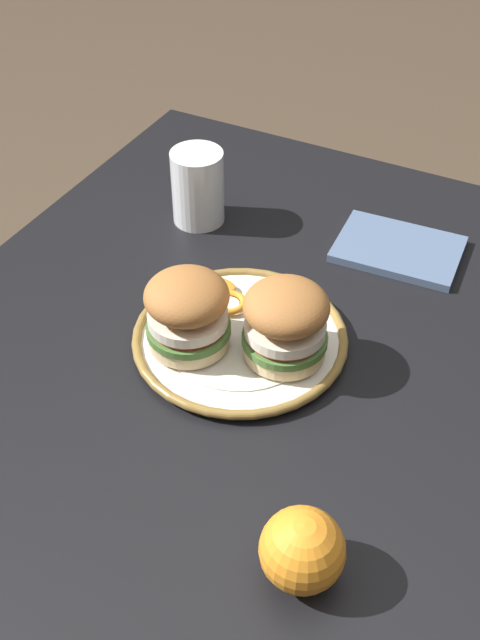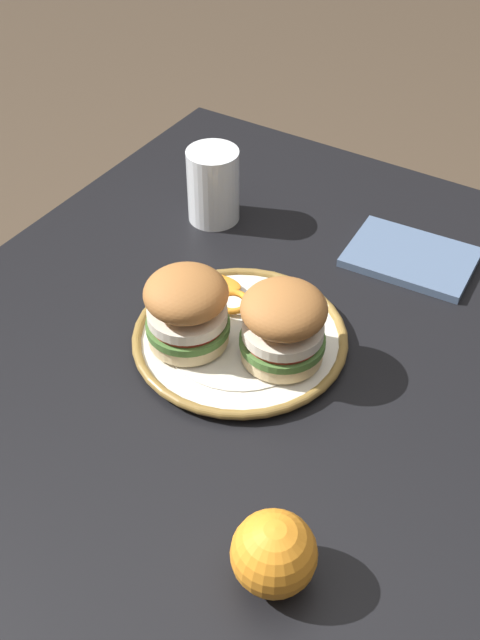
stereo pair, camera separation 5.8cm
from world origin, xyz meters
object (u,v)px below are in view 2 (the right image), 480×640
dining_table (240,429)px  sandwich_half_right (188,307)px  sandwich_half_left (283,324)px  whole_orange (274,553)px  drinking_glass (213,190)px  dinner_plate (240,338)px

dining_table → sandwich_half_right: sandwich_half_right is taller
sandwich_half_left → whole_orange: 0.29m
sandwich_half_left → drinking_glass: (-0.22, -0.25, -0.02)m
sandwich_half_left → sandwich_half_right: same height
sandwich_half_right → drinking_glass: sandwich_half_right is taller
drinking_glass → sandwich_half_right: bearing=27.4°
dining_table → whole_orange: 0.31m
dining_table → whole_orange: whole_orange is taller
drinking_glass → whole_orange: drinking_glass is taller
dinner_plate → whole_orange: 0.33m
sandwich_half_right → whole_orange: bearing=48.6°
dinner_plate → drinking_glass: 0.29m
sandwich_half_right → dinner_plate: bearing=129.7°
sandwich_half_right → drinking_glass: (-0.26, -0.13, -0.02)m
sandwich_half_left → drinking_glass: size_ratio=1.12×
sandwich_half_left → whole_orange: sandwich_half_left is taller
whole_orange → dinner_plate: bearing=-142.6°
sandwich_half_left → sandwich_half_right: 0.12m
dining_table → sandwich_half_right: 0.19m
dinner_plate → drinking_glass: bearing=-140.0°
sandwich_half_left → drinking_glass: bearing=-132.3°
dinner_plate → sandwich_half_right: 0.09m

